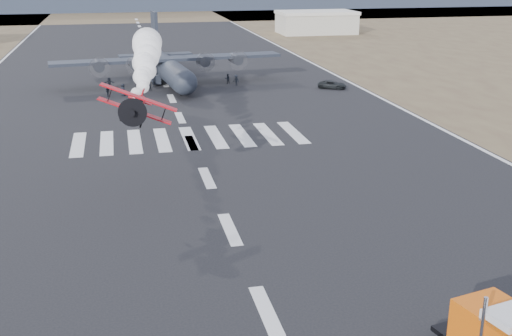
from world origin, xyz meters
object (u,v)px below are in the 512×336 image
object	(u,v)px
hangar_right	(316,22)
crew_d	(108,91)
crew_e	(123,90)
transport_aircraft	(167,66)
crew_b	(227,79)
crew_f	(109,83)
aerobatic_biplane	(137,106)
crew_g	(146,84)
crew_a	(153,81)
crew_h	(148,84)
crew_c	(236,80)
support_vehicle	(332,85)

from	to	relation	value
hangar_right	crew_d	distance (m)	92.87
crew_d	crew_e	world-z (taller)	crew_e
transport_aircraft	crew_b	xyz separation A→B (m)	(9.35, -3.13, -1.91)
crew_d	crew_f	size ratio (longest dim) A/B	1.00
aerobatic_biplane	crew_g	size ratio (longest dim) A/B	3.92
crew_a	crew_f	size ratio (longest dim) A/B	1.08
crew_b	transport_aircraft	bearing A→B (deg)	-23.68
crew_d	transport_aircraft	bearing A→B (deg)	-17.63
aerobatic_biplane	crew_e	xyz separation A→B (m)	(-0.71, 42.24, -6.71)
crew_f	crew_h	world-z (taller)	crew_h
crew_e	transport_aircraft	bearing A→B (deg)	99.67
aerobatic_biplane	crew_b	size ratio (longest dim) A/B	3.77
crew_f	crew_g	size ratio (longest dim) A/B	1.13
crew_c	crew_a	bearing A→B (deg)	-137.24
crew_g	crew_a	bearing A→B (deg)	42.65
crew_b	crew_h	bearing A→B (deg)	8.31
crew_b	support_vehicle	bearing A→B (deg)	149.05
hangar_right	crew_h	bearing A→B (deg)	-124.39
aerobatic_biplane	crew_h	size ratio (longest dim) A/B	3.22
crew_a	crew_d	distance (m)	9.47
support_vehicle	crew_g	size ratio (longest dim) A/B	2.81
crew_a	crew_g	distance (m)	2.30
support_vehicle	crew_d	bearing A→B (deg)	117.87
aerobatic_biplane	crew_f	world-z (taller)	aerobatic_biplane
hangar_right	crew_e	size ratio (longest dim) A/B	11.32
crew_e	support_vehicle	bearing A→B (deg)	45.12
crew_c	crew_g	bearing A→B (deg)	-128.73
transport_aircraft	crew_b	world-z (taller)	transport_aircraft
aerobatic_biplane	crew_h	distance (m)	46.10
crew_g	crew_c	bearing A→B (deg)	-14.17
hangar_right	crew_d	bearing A→B (deg)	-126.26
transport_aircraft	crew_f	bearing A→B (deg)	-166.05
transport_aircraft	crew_a	size ratio (longest dim) A/B	19.31
crew_c	crew_e	xyz separation A→B (m)	(-17.62, -4.61, 0.05)
crew_c	aerobatic_biplane	bearing A→B (deg)	-59.70
crew_b	crew_c	bearing A→B (deg)	117.52
support_vehicle	crew_a	distance (m)	27.91
transport_aircraft	crew_e	distance (m)	12.00
crew_f	crew_g	distance (m)	5.76
crew_f	crew_d	bearing A→B (deg)	-89.03
transport_aircraft	crew_e	size ratio (longest dim) A/B	20.19
aerobatic_biplane	crew_a	distance (m)	49.14
transport_aircraft	crew_b	size ratio (longest dim) A/B	22.60
support_vehicle	crew_f	world-z (taller)	crew_f
crew_c	crew_d	xyz separation A→B (m)	(-19.82, -4.80, 0.01)
support_vehicle	crew_h	bearing A→B (deg)	110.52
aerobatic_biplane	crew_b	distance (m)	51.51
hangar_right	aerobatic_biplane	bearing A→B (deg)	-113.98
aerobatic_biplane	transport_aircraft	bearing A→B (deg)	87.47
aerobatic_biplane	crew_b	world-z (taller)	aerobatic_biplane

